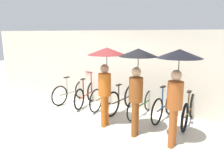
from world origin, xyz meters
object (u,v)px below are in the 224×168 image
object	(u,v)px
parked_bicycle_1	(86,95)
pedestrian_trailing	(178,73)
parked_bicycle_3	(122,99)
pedestrian_center	(137,70)
parked_bicycle_2	(104,96)
pedestrian_leading	(106,66)
parked_bicycle_6	(189,110)
parked_bicycle_4	(142,103)
parked_bicycle_5	(164,106)
parked_bicycle_0	(71,92)

from	to	relation	value
parked_bicycle_1	pedestrian_trailing	xyz separation A→B (m)	(3.20, -1.30, 1.21)
parked_bicycle_3	pedestrian_center	xyz separation A→B (m)	(0.96, -1.25, 1.16)
parked_bicycle_2	pedestrian_leading	world-z (taller)	pedestrian_leading
parked_bicycle_6	pedestrian_leading	distance (m)	2.50
parked_bicycle_1	parked_bicycle_6	distance (m)	3.30
pedestrian_leading	parked_bicycle_3	bearing A→B (deg)	87.93
parked_bicycle_4	parked_bicycle_5	xyz separation A→B (m)	(0.66, 0.01, 0.03)
parked_bicycle_2	parked_bicycle_4	xyz separation A→B (m)	(1.32, -0.06, -0.03)
parked_bicycle_0	parked_bicycle_4	size ratio (longest dim) A/B	1.02
pedestrian_center	pedestrian_leading	bearing A→B (deg)	163.48
parked_bicycle_5	parked_bicycle_1	bearing A→B (deg)	97.90
parked_bicycle_4	pedestrian_center	size ratio (longest dim) A/B	0.84
parked_bicycle_1	pedestrian_leading	size ratio (longest dim) A/B	0.81
parked_bicycle_1	pedestrian_leading	xyz separation A→B (m)	(1.39, -1.06, 1.21)
parked_bicycle_2	pedestrian_leading	distance (m)	1.79
parked_bicycle_4	pedestrian_leading	xyz separation A→B (m)	(-0.59, -1.07, 1.22)
pedestrian_center	pedestrian_trailing	size ratio (longest dim) A/B	0.99
pedestrian_trailing	parked_bicycle_0	bearing A→B (deg)	162.46
parked_bicycle_0	parked_bicycle_3	world-z (taller)	parked_bicycle_3
parked_bicycle_2	pedestrian_center	distance (m)	2.36
parked_bicycle_6	pedestrian_trailing	size ratio (longest dim) A/B	0.88
parked_bicycle_1	pedestrian_leading	distance (m)	2.13
pedestrian_trailing	parked_bicycle_4	bearing A→B (deg)	134.99
parked_bicycle_1	parked_bicycle_4	world-z (taller)	parked_bicycle_4
pedestrian_leading	parked_bicycle_6	bearing A→B (deg)	23.52
parked_bicycle_4	pedestrian_center	bearing A→B (deg)	-159.57
parked_bicycle_5	pedestrian_leading	bearing A→B (deg)	138.27
parked_bicycle_2	parked_bicycle_3	xyz separation A→B (m)	(0.66, -0.02, -0.00)
parked_bicycle_4	parked_bicycle_5	bearing A→B (deg)	-82.44
parked_bicycle_4	pedestrian_trailing	distance (m)	2.16
parked_bicycle_0	pedestrian_trailing	bearing A→B (deg)	-101.72
parked_bicycle_5	parked_bicycle_6	bearing A→B (deg)	-83.82
parked_bicycle_0	pedestrian_center	world-z (taller)	pedestrian_center
parked_bicycle_2	parked_bicycle_4	size ratio (longest dim) A/B	1.00
parked_bicycle_2	parked_bicycle_3	world-z (taller)	parked_bicycle_3
parked_bicycle_0	pedestrian_trailing	size ratio (longest dim) A/B	0.84
parked_bicycle_3	parked_bicycle_5	size ratio (longest dim) A/B	1.06
parked_bicycle_3	parked_bicycle_4	world-z (taller)	parked_bicycle_4
parked_bicycle_5	pedestrian_trailing	world-z (taller)	pedestrian_trailing
parked_bicycle_3	pedestrian_trailing	size ratio (longest dim) A/B	0.87
parked_bicycle_2	parked_bicycle_4	bearing A→B (deg)	-93.63
parked_bicycle_0	parked_bicycle_6	distance (m)	3.96
parked_bicycle_0	parked_bicycle_6	xyz separation A→B (m)	(3.96, -0.07, 0.01)
parked_bicycle_1	pedestrian_center	size ratio (longest dim) A/B	0.81
parked_bicycle_0	pedestrian_trailing	xyz separation A→B (m)	(3.86, -1.38, 1.21)
pedestrian_leading	pedestrian_center	size ratio (longest dim) A/B	0.99
parked_bicycle_1	parked_bicycle_4	xyz separation A→B (m)	(1.98, 0.00, -0.00)
parked_bicycle_2	pedestrian_trailing	bearing A→B (deg)	-119.42
parked_bicycle_0	parked_bicycle_2	world-z (taller)	parked_bicycle_0
parked_bicycle_0	pedestrian_center	xyz separation A→B (m)	(2.95, -1.28, 1.18)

